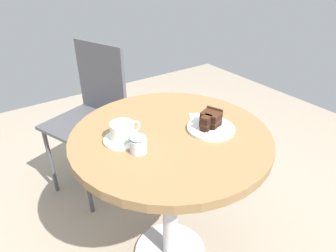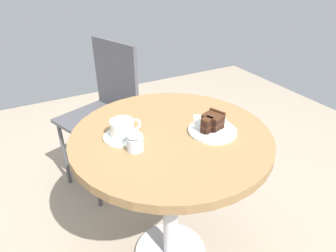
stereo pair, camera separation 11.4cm
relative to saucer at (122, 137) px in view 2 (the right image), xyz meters
name	(u,v)px [view 2 (the right image)]	position (x,y,z in m)	size (l,w,h in m)	color
cafe_table	(171,157)	(0.18, -0.06, -0.12)	(0.79, 0.79, 0.72)	olive
saucer	(122,137)	(0.00, 0.00, 0.00)	(0.14, 0.14, 0.01)	silver
coffee_cup	(123,127)	(0.01, 0.00, 0.04)	(0.12, 0.09, 0.06)	silver
teaspoon	(129,129)	(0.04, 0.03, 0.01)	(0.09, 0.05, 0.00)	silver
cake_plate	(212,131)	(0.33, -0.13, 0.00)	(0.19, 0.19, 0.01)	silver
cake_slice	(212,122)	(0.33, -0.12, 0.04)	(0.11, 0.09, 0.07)	black
fork	(212,135)	(0.30, -0.16, 0.01)	(0.14, 0.03, 0.00)	silver
napkin	(211,122)	(0.37, -0.06, 0.00)	(0.18, 0.18, 0.00)	silver
cafe_chair	(106,104)	(0.14, 0.68, -0.18)	(0.49, 0.49, 0.90)	#4C4C51
sugar_pot	(135,142)	(0.01, -0.10, 0.03)	(0.06, 0.06, 0.07)	silver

